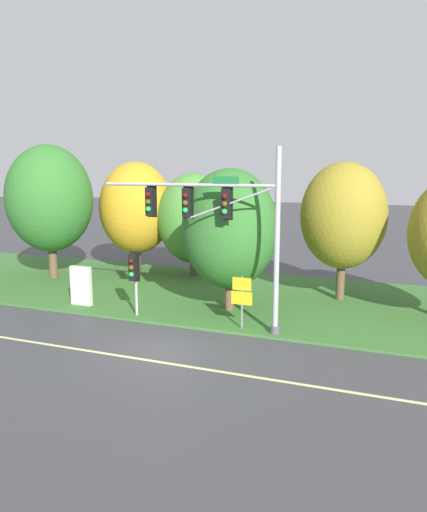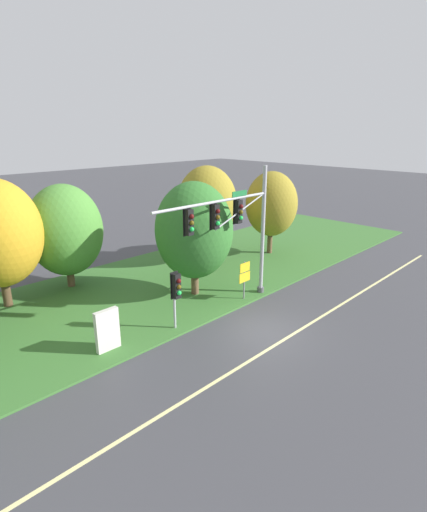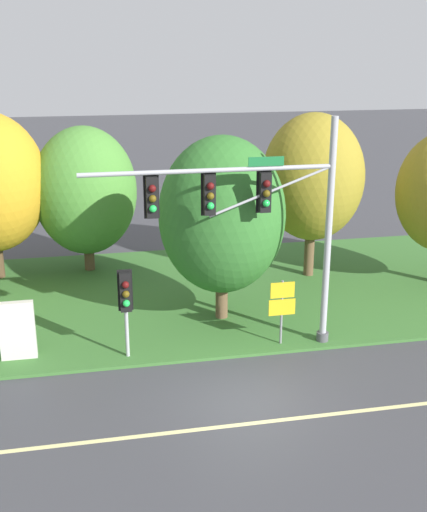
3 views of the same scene
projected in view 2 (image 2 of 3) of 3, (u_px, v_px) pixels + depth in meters
ground_plane at (265, 330)px, 19.46m from camera, size 160.00×160.00×0.00m
lane_stripe at (286, 339)px, 18.66m from camera, size 36.00×0.16×0.01m
grass_verge at (161, 284)px, 24.99m from camera, size 48.00×11.50×0.10m
traffic_signal_mast at (235, 223)px, 20.73m from camera, size 7.88×0.49×7.39m
pedestrian_signal_near_kerb at (176, 289)px, 18.74m from camera, size 0.46×0.55×2.92m
route_sign_post at (245, 275)px, 22.38m from camera, size 0.89×0.08×2.21m
tree_behind_signpost at (65, 230)px, 23.58m from camera, size 4.37×4.37×6.26m
tree_mid_verge at (194, 231)px, 22.38m from camera, size 4.40×4.40×6.57m
tree_tall_centre at (207, 204)px, 27.84m from camera, size 4.21×4.21×6.88m
tree_right_far at (271, 204)px, 30.01m from camera, size 3.90×3.90×6.27m
info_kiosk at (107, 330)px, 17.29m from camera, size 1.10×0.24×1.90m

